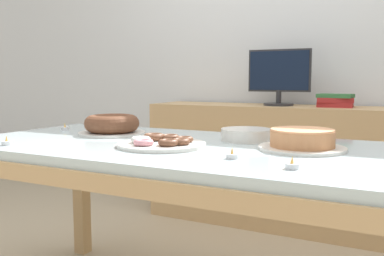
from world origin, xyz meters
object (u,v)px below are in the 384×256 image
(cake_golden_bundt, at_px, (112,125))
(tealight_near_front, at_px, (232,156))
(tealight_centre, at_px, (7,143))
(cake_chocolate_round, at_px, (302,140))
(tealight_left_edge, at_px, (65,128))
(tealight_right_edge, at_px, (110,127))
(tealight_near_cakes, at_px, (292,166))
(book_stack, at_px, (335,100))
(computer_monitor, at_px, (279,78))
(plate_stack, at_px, (246,135))
(pastry_platter, at_px, (161,143))

(cake_golden_bundt, distance_m, tealight_near_front, 0.79)
(tealight_near_front, relative_size, tealight_centre, 1.00)
(cake_chocolate_round, xyz_separation_m, tealight_near_front, (-0.16, -0.28, -0.02))
(tealight_left_edge, bearing_deg, cake_chocolate_round, -3.23)
(tealight_right_edge, height_order, tealight_near_cakes, same)
(tealight_centre, height_order, tealight_near_cakes, same)
(book_stack, xyz_separation_m, tealight_near_cakes, (0.13, -1.66, -0.11))
(tealight_right_edge, distance_m, tealight_left_edge, 0.22)
(cake_golden_bundt, relative_size, tealight_right_edge, 7.72)
(cake_chocolate_round, relative_size, cake_golden_bundt, 1.01)
(cake_chocolate_round, bearing_deg, book_stack, 93.63)
(computer_monitor, xyz_separation_m, tealight_right_edge, (-0.58, -1.09, -0.26))
(computer_monitor, xyz_separation_m, tealight_left_edge, (-0.74, -1.24, -0.26))
(computer_monitor, height_order, tealight_centre, computer_monitor)
(cake_golden_bundt, height_order, tealight_centre, cake_golden_bundt)
(book_stack, xyz_separation_m, cake_chocolate_round, (0.08, -1.31, -0.09))
(computer_monitor, distance_m, plate_stack, 1.22)
(cake_golden_bundt, relative_size, plate_stack, 1.47)
(book_stack, relative_size, cake_chocolate_round, 0.77)
(tealight_right_edge, bearing_deg, tealight_centre, -91.41)
(tealight_near_front, bearing_deg, tealight_right_edge, 150.41)
(computer_monitor, height_order, plate_stack, computer_monitor)
(pastry_platter, relative_size, tealight_near_cakes, 8.44)
(cake_chocolate_round, height_order, cake_golden_bundt, cake_golden_bundt)
(computer_monitor, bearing_deg, tealight_centre, -109.01)
(tealight_near_front, height_order, tealight_centre, same)
(cake_golden_bundt, distance_m, tealight_near_cakes, 1.02)
(plate_stack, distance_m, tealight_right_edge, 0.77)
(book_stack, relative_size, cake_golden_bundt, 0.78)
(plate_stack, distance_m, tealight_near_front, 0.42)
(computer_monitor, relative_size, plate_stack, 2.02)
(cake_chocolate_round, xyz_separation_m, tealight_near_cakes, (0.05, -0.35, -0.02))
(computer_monitor, xyz_separation_m, cake_golden_bundt, (-0.43, -1.26, -0.22))
(plate_stack, bearing_deg, tealight_left_edge, -176.06)
(book_stack, height_order, cake_golden_bundt, book_stack)
(tealight_right_edge, distance_m, tealight_near_cakes, 1.22)
(cake_chocolate_round, bearing_deg, plate_stack, 153.01)
(pastry_platter, xyz_separation_m, tealight_right_edge, (-0.53, 0.38, -0.00))
(tealight_left_edge, bearing_deg, book_stack, 48.20)
(cake_chocolate_round, distance_m, pastry_platter, 0.52)
(tealight_left_edge, bearing_deg, tealight_near_front, -18.49)
(pastry_platter, bearing_deg, plate_stack, 51.29)
(pastry_platter, height_order, tealight_centre, pastry_platter)
(cake_chocolate_round, relative_size, tealight_near_front, 7.82)
(tealight_centre, bearing_deg, computer_monitor, 70.99)
(tealight_near_cakes, bearing_deg, pastry_platter, 160.83)
(book_stack, bearing_deg, plate_stack, -98.49)
(cake_chocolate_round, bearing_deg, tealight_right_edge, 168.22)
(pastry_platter, xyz_separation_m, tealight_left_edge, (-0.70, 0.23, -0.00))
(tealight_left_edge, bearing_deg, tealight_near_cakes, -18.57)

